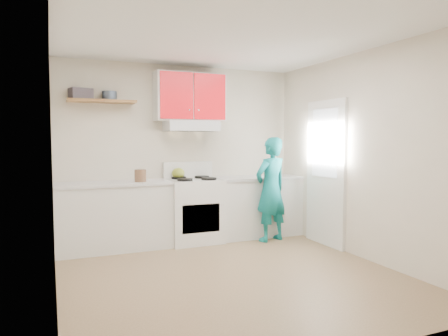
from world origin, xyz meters
name	(u,v)px	position (x,y,z in m)	size (l,w,h in m)	color
floor	(231,274)	(0.00, 0.00, 0.00)	(3.80, 3.80, 0.00)	brown
ceiling	(231,37)	(0.00, 0.00, 2.60)	(3.60, 3.80, 0.04)	white
back_wall	(180,153)	(0.00, 1.90, 1.30)	(3.60, 0.04, 2.60)	beige
front_wall	(344,170)	(0.00, -1.90, 1.30)	(3.60, 0.04, 2.60)	beige
left_wall	(53,161)	(-1.80, 0.00, 1.30)	(0.04, 3.80, 2.60)	beige
right_wall	(362,155)	(1.80, 0.00, 1.30)	(0.04, 3.80, 2.60)	beige
door	(326,173)	(1.78, 0.70, 1.02)	(0.05, 0.85, 2.05)	white
door_glass	(325,143)	(1.75, 0.70, 1.45)	(0.01, 0.55, 0.95)	white
counter_left	(114,217)	(-1.04, 1.60, 0.45)	(1.52, 0.60, 0.90)	silver
counter_right	(256,207)	(1.14, 1.60, 0.45)	(1.32, 0.60, 0.90)	silver
stove	(194,211)	(0.10, 1.57, 0.46)	(0.76, 0.65, 0.92)	white
range_hood	(191,126)	(0.10, 1.68, 1.70)	(0.76, 0.44, 0.15)	silver
upper_cabinets	(190,97)	(0.10, 1.73, 2.12)	(1.02, 0.33, 0.70)	red
shelf	(102,101)	(-1.15, 1.75, 2.02)	(0.90, 0.30, 0.04)	brown
books	(81,94)	(-1.42, 1.77, 2.11)	(0.28, 0.20, 0.15)	#3B343B
tin	(110,96)	(-1.05, 1.77, 2.10)	(0.20, 0.20, 0.12)	#333D4C
kettle	(178,173)	(-0.08, 1.74, 1.00)	(0.19, 0.19, 0.16)	olive
crock	(140,176)	(-0.69, 1.51, 0.99)	(0.16, 0.16, 0.19)	#523724
cutting_board	(232,178)	(0.72, 1.61, 0.91)	(0.32, 0.23, 0.02)	olive
silicone_mat	(279,177)	(1.58, 1.65, 0.90)	(0.28, 0.23, 0.01)	red
person	(271,189)	(1.17, 1.20, 0.77)	(0.56, 0.37, 1.53)	#0D7376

